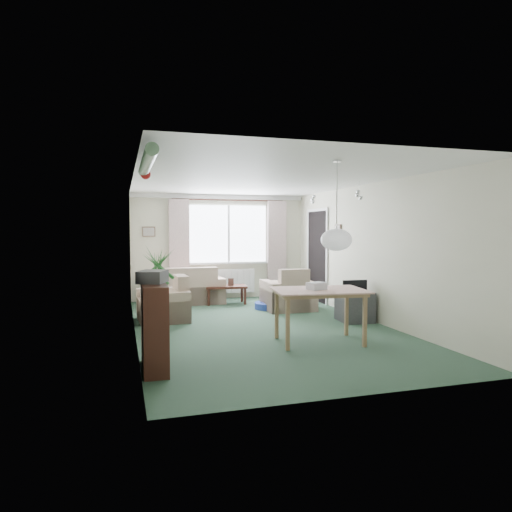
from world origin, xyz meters
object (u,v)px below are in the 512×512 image
object	(u,v)px
armchair_left	(163,298)
armchair_corner	(288,289)
sofa	(186,285)
pet_bed	(270,306)
houseplant	(158,291)
coffee_table	(226,295)
bookshelf	(154,327)
dining_table	(319,317)
tv_cube	(355,306)

from	to	relation	value
armchair_left	armchair_corner	bearing A→B (deg)	96.06
sofa	pet_bed	distance (m)	1.96
houseplant	coffee_table	bearing A→B (deg)	56.12
armchair_left	coffee_table	world-z (taller)	armchair_left
armchair_left	bookshelf	size ratio (longest dim) A/B	0.89
dining_table	tv_cube	size ratio (longest dim) A/B	2.04
pet_bed	tv_cube	bearing A→B (deg)	-57.72
houseplant	tv_cube	distance (m)	3.37
coffee_table	pet_bed	size ratio (longest dim) A/B	1.39
houseplant	pet_bed	bearing A→B (deg)	33.39
bookshelf	armchair_left	bearing A→B (deg)	83.69
armchair_left	pet_bed	world-z (taller)	armchair_left
dining_table	pet_bed	size ratio (longest dim) A/B	1.87
houseplant	armchair_corner	bearing A→B (deg)	26.94
sofa	armchair_corner	size ratio (longest dim) A/B	1.70
sofa	bookshelf	xyz separation A→B (m)	(-0.98, -4.60, 0.10)
coffee_table	houseplant	bearing A→B (deg)	-123.88
armchair_corner	bookshelf	xyz separation A→B (m)	(-2.83, -3.25, 0.08)
bookshelf	pet_bed	xyz separation A→B (m)	(2.52, 3.44, -0.43)
armchair_left	dining_table	world-z (taller)	armchair_left
pet_bed	bookshelf	bearing A→B (deg)	-126.24
sofa	houseplant	distance (m)	2.82
dining_table	tv_cube	bearing A→B (deg)	44.58
coffee_table	pet_bed	bearing A→B (deg)	-49.49
bookshelf	dining_table	bearing A→B (deg)	15.61
houseplant	dining_table	xyz separation A→B (m)	(2.13, -1.28, -0.28)
armchair_corner	pet_bed	world-z (taller)	armchair_corner
armchair_corner	armchair_left	bearing A→B (deg)	10.25
coffee_table	armchair_left	bearing A→B (deg)	-134.90
coffee_table	dining_table	bearing A→B (deg)	-81.84
sofa	bookshelf	distance (m)	4.70
coffee_table	houseplant	size ratio (longest dim) A/B	0.68
bookshelf	tv_cube	size ratio (longest dim) A/B	1.72
sofa	dining_table	size ratio (longest dim) A/B	1.36
sofa	dining_table	world-z (taller)	sofa
coffee_table	dining_table	size ratio (longest dim) A/B	0.74
tv_cube	dining_table	bearing A→B (deg)	-131.26
coffee_table	houseplant	world-z (taller)	houseplant
armchair_corner	houseplant	world-z (taller)	houseplant
bookshelf	pet_bed	world-z (taller)	bookshelf
coffee_table	bookshelf	bearing A→B (deg)	-112.69
armchair_left	dining_table	size ratio (longest dim) A/B	0.75
armchair_left	pet_bed	bearing A→B (deg)	102.21
armchair_left	houseplant	size ratio (longest dim) A/B	0.68
tv_cube	pet_bed	bearing A→B (deg)	126.44
armchair_corner	dining_table	world-z (taller)	armchair_corner
armchair_corner	armchair_left	world-z (taller)	armchair_corner
dining_table	coffee_table	bearing A→B (deg)	98.16
armchair_corner	houseplant	distance (m)	2.97
bookshelf	houseplant	xyz separation A→B (m)	(0.19, 1.90, 0.15)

